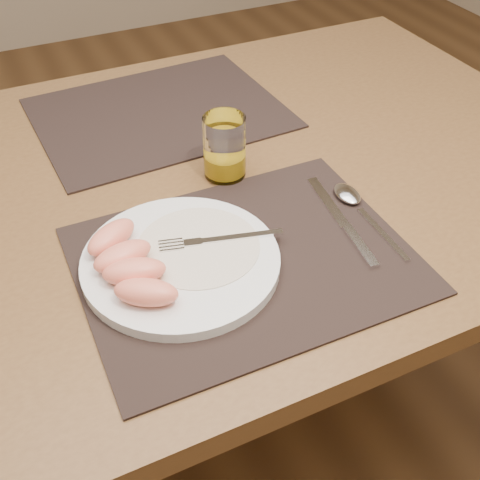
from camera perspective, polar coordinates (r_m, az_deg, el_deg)
name	(u,v)px	position (r m, az deg, el deg)	size (l,w,h in m)	color
ground	(208,427)	(1.55, -3.09, -17.33)	(5.00, 5.00, 0.00)	brown
table	(194,216)	(1.05, -4.38, 2.25)	(1.40, 0.90, 0.75)	brown
placemat_near	(245,260)	(0.83, 0.46, -1.90)	(0.45, 0.35, 0.00)	black
placemat_far	(159,113)	(1.18, -7.67, 11.85)	(0.45, 0.35, 0.00)	black
plate	(181,262)	(0.82, -5.62, -2.05)	(0.27, 0.27, 0.02)	white
plate_dressing	(198,246)	(0.83, -3.98, -0.58)	(0.17, 0.17, 0.00)	white
fork	(210,241)	(0.83, -2.84, -0.05)	(0.17, 0.06, 0.00)	silver
knife	(346,227)	(0.89, 10.03, 1.23)	(0.04, 0.22, 0.01)	silver
spoon	(352,199)	(0.94, 10.59, 3.81)	(0.04, 0.19, 0.01)	silver
juice_glass	(225,150)	(0.97, -1.47, 8.54)	(0.07, 0.07, 0.10)	white
grapefruit_wedges	(128,263)	(0.79, -10.57, -2.19)	(0.10, 0.20, 0.03)	#FD8867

